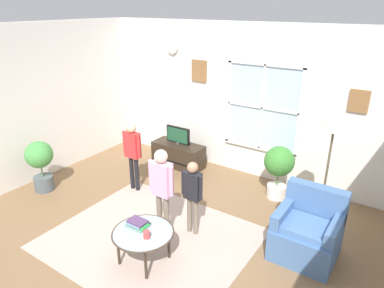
# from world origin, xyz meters

# --- Properties ---
(ground_plane) EXTENTS (6.48, 5.97, 0.02)m
(ground_plane) POSITION_xyz_m (0.00, 0.00, -0.01)
(ground_plane) COLOR brown
(back_wall) EXTENTS (5.88, 0.17, 2.74)m
(back_wall) POSITION_xyz_m (0.01, 2.74, 1.37)
(back_wall) COLOR silver
(back_wall) RESTS_ON ground_plane
(side_wall_left) EXTENTS (0.12, 5.37, 2.74)m
(side_wall_left) POSITION_xyz_m (-3.00, 0.00, 1.37)
(side_wall_left) COLOR silver
(side_wall_left) RESTS_ON ground_plane
(area_rug) EXTENTS (2.64, 2.24, 0.01)m
(area_rug) POSITION_xyz_m (-0.08, 0.11, 0.00)
(area_rug) COLOR tan
(area_rug) RESTS_ON ground_plane
(tv_stand) EXTENTS (1.04, 0.43, 0.46)m
(tv_stand) POSITION_xyz_m (-1.14, 2.22, 0.23)
(tv_stand) COLOR #2D2319
(tv_stand) RESTS_ON ground_plane
(television) EXTENTS (0.52, 0.08, 0.35)m
(television) POSITION_xyz_m (-1.14, 2.21, 0.65)
(television) COLOR #4C4C4C
(television) RESTS_ON tv_stand
(armchair) EXTENTS (0.76, 0.74, 0.87)m
(armchair) POSITION_xyz_m (1.77, 0.99, 0.33)
(armchair) COLOR #476B9E
(armchair) RESTS_ON ground_plane
(coffee_table) EXTENTS (0.77, 0.77, 0.44)m
(coffee_table) POSITION_xyz_m (0.14, -0.27, 0.41)
(coffee_table) COLOR #99B2B7
(coffee_table) RESTS_ON ground_plane
(book_stack) EXTENTS (0.27, 0.20, 0.09)m
(book_stack) POSITION_xyz_m (0.02, -0.22, 0.48)
(book_stack) COLOR gray
(book_stack) RESTS_ON coffee_table
(cup) EXTENTS (0.08, 0.08, 0.09)m
(cup) POSITION_xyz_m (0.26, -0.33, 0.48)
(cup) COLOR #BF3F3F
(cup) RESTS_ON coffee_table
(remote_near_books) EXTENTS (0.08, 0.15, 0.02)m
(remote_near_books) POSITION_xyz_m (0.09, -0.16, 0.45)
(remote_near_books) COLOR black
(remote_near_books) RESTS_ON coffee_table
(person_black_shirt) EXTENTS (0.33, 0.15, 1.09)m
(person_black_shirt) POSITION_xyz_m (0.32, 0.55, 0.68)
(person_black_shirt) COLOR #726656
(person_black_shirt) RESTS_ON ground_plane
(person_pink_shirt) EXTENTS (0.39, 0.18, 1.30)m
(person_pink_shirt) POSITION_xyz_m (0.03, 0.26, 0.81)
(person_pink_shirt) COLOR #726656
(person_pink_shirt) RESTS_ON ground_plane
(person_red_shirt) EXTENTS (0.37, 0.17, 1.21)m
(person_red_shirt) POSITION_xyz_m (-1.20, 1.02, 0.76)
(person_red_shirt) COLOR black
(person_red_shirt) RESTS_ON ground_plane
(potted_plant_by_window) EXTENTS (0.49, 0.49, 0.90)m
(potted_plant_by_window) POSITION_xyz_m (0.93, 2.14, 0.57)
(potted_plant_by_window) COLOR silver
(potted_plant_by_window) RESTS_ON ground_plane
(potted_plant_corner) EXTENTS (0.45, 0.45, 0.89)m
(potted_plant_corner) POSITION_xyz_m (-2.49, 0.13, 0.55)
(potted_plant_corner) COLOR #4C565B
(potted_plant_corner) RESTS_ON ground_plane
(floor_lamp) EXTENTS (0.32, 0.32, 1.75)m
(floor_lamp) POSITION_xyz_m (1.77, 1.59, 1.46)
(floor_lamp) COLOR black
(floor_lamp) RESTS_ON ground_plane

